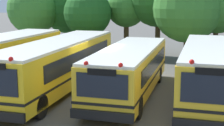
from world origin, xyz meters
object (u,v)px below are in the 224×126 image
school_bus_2 (129,69)px  tree_6 (220,5)px  tree_2 (89,12)px  tree_3 (128,8)px  school_bus_1 (59,63)px  tree_0 (35,9)px  school_bus_3 (209,71)px  tree_5 (188,7)px  tree_1 (68,5)px

school_bus_2 → tree_6: size_ratio=1.52×
school_bus_2 → tree_2: size_ratio=1.74×
tree_2 → tree_3: size_ratio=0.98×
tree_2 → tree_3: 3.47m
school_bus_1 → school_bus_2: school_bus_1 is taller
school_bus_1 → tree_3: bearing=-94.6°
tree_0 → tree_6: bearing=2.4°
school_bus_3 → tree_3: tree_3 is taller
tree_0 → tree_5: (12.75, -0.54, 0.30)m
tree_6 → tree_5: bearing=-152.4°
school_bus_1 → tree_2: tree_2 is taller
school_bus_2 → school_bus_3: size_ratio=0.99×
school_bus_1 → tree_0: (-6.78, 10.01, 2.40)m
tree_0 → tree_3: 7.88m
school_bus_3 → tree_1: (-12.34, 12.27, 2.67)m
school_bus_2 → tree_0: (-10.58, 9.99, 2.52)m
tree_5 → tree_2: bearing=177.9°
tree_6 → tree_1: bearing=172.2°
tree_2 → tree_3: tree_3 is taller
tree_1 → tree_5: size_ratio=1.02×
tree_0 → tree_1: size_ratio=0.89×
school_bus_2 → tree_5: size_ratio=1.46×
school_bus_1 → tree_1: tree_1 is taller
school_bus_2 → tree_1: bearing=-56.1°
tree_5 → tree_6: bearing=27.6°
tree_1 → school_bus_3: bearing=-44.8°
school_bus_1 → tree_5: 11.52m
tree_2 → tree_6: 10.06m
school_bus_2 → tree_3: bearing=-76.8°
school_bus_2 → school_bus_3: 3.82m
school_bus_1 → tree_3: (0.86, 11.91, 2.54)m
school_bus_3 → tree_1: tree_1 is taller
tree_0 → tree_5: size_ratio=0.91×
tree_5 → school_bus_3: bearing=-80.0°
school_bus_2 → tree_3: tree_3 is taller
tree_1 → tree_6: bearing=-7.8°
tree_0 → tree_1: bearing=49.0°
school_bus_1 → tree_0: size_ratio=1.95×
tree_1 → tree_3: size_ratio=1.19×
tree_0 → tree_3: (7.64, 1.90, 0.14)m
tree_1 → tree_5: tree_1 is taller
tree_3 → tree_6: size_ratio=0.90×
tree_0 → tree_5: 12.76m
tree_2 → school_bus_2: bearing=-59.9°
tree_0 → tree_2: (4.94, -0.24, -0.19)m
school_bus_1 → school_bus_3: bearing=-179.6°
tree_1 → tree_2: bearing=-42.3°
school_bus_1 → school_bus_2: 3.80m
tree_2 → tree_6: (10.00, 0.86, 0.64)m
school_bus_2 → tree_2: tree_2 is taller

